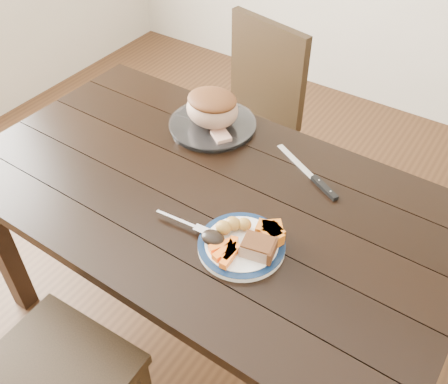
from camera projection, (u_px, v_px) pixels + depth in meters
The scene contains 15 objects.
ground at pixel (211, 322), 2.09m from camera, with size 4.00×4.00×0.00m, color #472B16.
dining_table at pixel (207, 211), 1.65m from camera, with size 1.61×0.93×0.75m.
chair_far at pixel (249, 114), 2.30m from camera, with size 0.50×0.51×0.93m.
dinner_plate at pixel (241, 246), 1.40m from camera, with size 0.25×0.25×0.02m, color white.
plate_rim at pixel (242, 244), 1.40m from camera, with size 0.25×0.25×0.02m, color #0B1D3A.
serving_platter at pixel (213, 126), 1.83m from camera, with size 0.31×0.31×0.02m, color white.
pork_slice at pixel (258, 248), 1.36m from camera, with size 0.09×0.07×0.04m, color tan.
roasted_potatoes at pixel (232, 225), 1.42m from camera, with size 0.09×0.09×0.04m.
carrot_batons at pixel (227, 251), 1.36m from camera, with size 0.08×0.11×0.02m.
pumpkin_wedges at pixel (271, 233), 1.40m from camera, with size 0.09×0.09×0.04m.
dark_mushroom at pixel (213, 238), 1.39m from camera, with size 0.07×0.05×0.03m, color black.
fork at pixel (186, 223), 1.45m from camera, with size 0.18×0.03×0.00m.
roast_joint at pixel (212, 109), 1.78m from camera, with size 0.20×0.17×0.13m, color tan.
cut_slice at pixel (221, 136), 1.75m from camera, with size 0.07×0.06×0.02m, color tan.
carving_knife at pixel (317, 181), 1.61m from camera, with size 0.29×0.17×0.01m.
Camera 1 is at (0.69, -0.94, 1.82)m, focal length 40.00 mm.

